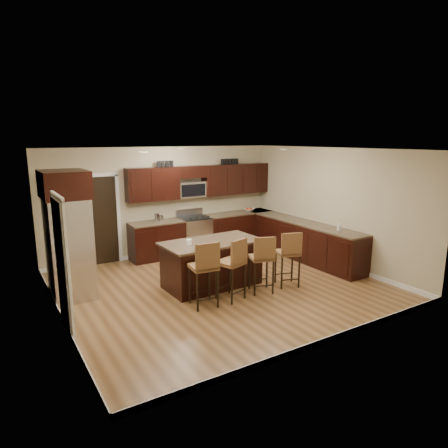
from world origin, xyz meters
TOP-DOWN VIEW (x-y plane):
  - floor at (0.00, 0.00)m, footprint 6.00×6.00m
  - ceiling at (0.00, 0.00)m, footprint 6.00×6.00m
  - wall_back at (0.00, 2.75)m, footprint 6.00×0.00m
  - wall_left at (-3.00, 0.00)m, footprint 0.00×5.50m
  - wall_right at (3.00, 0.00)m, footprint 0.00×5.50m
  - base_cabinets at (1.90, 1.45)m, footprint 4.02×3.96m
  - upper_cabinets at (1.04, 2.58)m, footprint 4.00×0.33m
  - range at (0.68, 2.45)m, footprint 0.76×0.64m
  - microwave at (0.68, 2.60)m, footprint 0.76×0.31m
  - doorway at (-1.65, 2.73)m, footprint 0.85×0.03m
  - pantry_door at (-2.98, -0.30)m, footprint 0.03×0.80m
  - letter_decor at (0.90, 2.58)m, footprint 2.20×0.03m
  - island at (-0.12, 0.15)m, footprint 1.97×1.08m
  - stool_left at (-0.74, -0.70)m, footprint 0.49×0.49m
  - stool_mid at (-0.15, -0.70)m, footprint 0.54×0.54m
  - stool_right at (0.50, -0.69)m, footprint 0.53×0.53m
  - refrigerator at (-2.62, 1.04)m, footprint 0.79×0.99m
  - floor_mat at (1.31, 1.80)m, footprint 0.89×0.62m
  - fruit_bowl at (2.39, 2.45)m, footprint 0.38×0.38m
  - soap_bottle at (2.70, -0.55)m, footprint 0.10×0.10m
  - canister_tall at (-0.33, 2.45)m, footprint 0.12×0.12m
  - canister_short at (-0.22, 2.45)m, footprint 0.11×0.11m
  - island_jar at (-0.62, 0.15)m, footprint 0.10×0.10m
  - stool_extra at (1.15, -0.69)m, footprint 0.53×0.53m

SIDE VIEW (x-z plane):
  - floor at x=0.00m, z-range 0.00..0.00m
  - floor_mat at x=1.31m, z-range 0.00..0.01m
  - island at x=-0.12m, z-range -0.03..0.89m
  - base_cabinets at x=1.90m, z-range 0.00..0.92m
  - range at x=0.68m, z-range -0.08..1.03m
  - stool_right at x=0.50m, z-range 0.14..1.27m
  - stool_extra at x=1.15m, z-range 0.14..1.27m
  - stool_mid at x=-0.15m, z-range 0.14..1.30m
  - stool_left at x=-0.74m, z-range 0.15..1.33m
  - fruit_bowl at x=2.39m, z-range 0.92..0.99m
  - island_jar at x=-0.62m, z-range 0.92..1.02m
  - canister_short at x=-0.22m, z-range 0.92..1.07m
  - soap_bottle at x=2.70m, z-range 0.92..1.09m
  - pantry_door at x=-2.98m, z-range 0.00..2.04m
  - canister_tall at x=-0.33m, z-range 0.92..1.13m
  - doorway at x=-1.65m, z-range 0.00..2.06m
  - refrigerator at x=-2.62m, z-range 0.03..2.38m
  - wall_back at x=0.00m, z-range -1.65..4.35m
  - wall_left at x=-3.00m, z-range -1.40..4.10m
  - wall_right at x=3.00m, z-range -1.40..4.10m
  - microwave at x=0.68m, z-range 1.42..1.82m
  - upper_cabinets at x=1.04m, z-range 1.44..2.24m
  - letter_decor at x=0.90m, z-range 2.22..2.37m
  - ceiling at x=0.00m, z-range 2.70..2.70m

